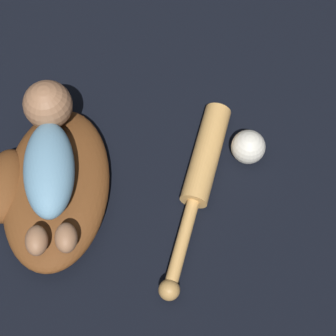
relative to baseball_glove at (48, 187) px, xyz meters
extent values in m
plane|color=black|center=(-0.05, -0.04, -0.04)|extent=(6.00, 6.00, 0.00)
ellipsoid|color=brown|center=(0.00, -0.02, 0.00)|extent=(0.40, 0.28, 0.08)
ellipsoid|color=brown|center=(0.02, 0.08, 0.00)|extent=(0.18, 0.13, 0.08)
ellipsoid|color=#6693B2|center=(0.00, -0.02, 0.08)|extent=(0.21, 0.11, 0.08)
sphere|color=#936647|center=(0.14, -0.02, 0.09)|extent=(0.10, 0.10, 0.10)
ellipsoid|color=#936647|center=(-0.14, 0.02, 0.06)|extent=(0.06, 0.05, 0.04)
ellipsoid|color=#936647|center=(-0.14, -0.04, 0.06)|extent=(0.06, 0.05, 0.04)
cylinder|color=tan|center=(0.03, -0.34, -0.01)|extent=(0.24, 0.15, 0.06)
cylinder|color=tan|center=(-0.16, -0.26, -0.01)|extent=(0.19, 0.10, 0.03)
sphere|color=#B68649|center=(-0.25, -0.22, -0.01)|extent=(0.04, 0.04, 0.04)
sphere|color=silver|center=(0.03, -0.43, 0.00)|extent=(0.07, 0.07, 0.07)
camera|label=1|loc=(-0.52, -0.17, 1.06)|focal=60.00mm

